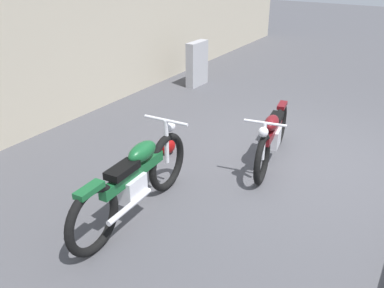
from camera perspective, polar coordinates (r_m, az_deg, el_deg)
ground_plane at (r=6.49m, az=14.40°, el=-2.17°), size 40.00×40.00×0.00m
building_wall at (r=8.17m, az=-15.08°, el=15.60°), size 18.00×0.30×3.27m
stone_marker at (r=9.66m, az=0.70°, el=11.03°), size 0.65×0.22×1.02m
helmet at (r=6.45m, az=-3.57°, el=-0.15°), size 0.28×0.28×0.28m
motorcycle_maroon at (r=6.16m, az=11.03°, el=1.13°), size 1.99×0.63×0.90m
motorcycle_green at (r=4.86m, az=-7.88°, el=-4.99°), size 2.23×0.62×1.00m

